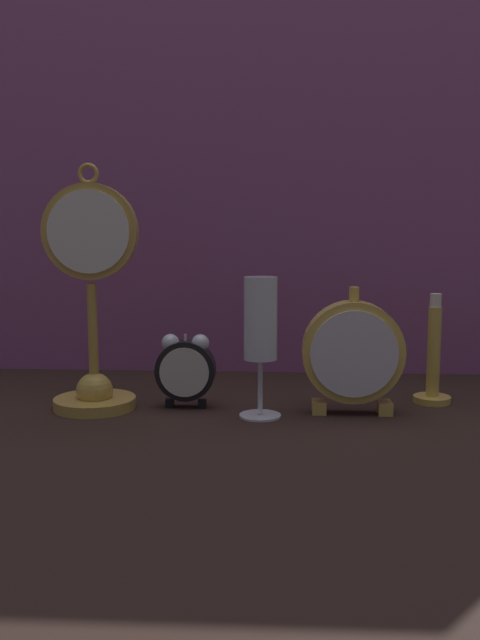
# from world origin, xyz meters

# --- Properties ---
(ground_plane) EXTENTS (4.00, 4.00, 0.00)m
(ground_plane) POSITION_xyz_m (0.00, 0.00, 0.00)
(ground_plane) COLOR black
(fabric_backdrop_drape) EXTENTS (1.65, 0.01, 0.66)m
(fabric_backdrop_drape) POSITION_xyz_m (0.00, 0.33, 0.33)
(fabric_backdrop_drape) COLOR #8E4C7F
(fabric_backdrop_drape) RESTS_ON ground_plane
(pocket_watch_on_stand) EXTENTS (0.14, 0.12, 0.35)m
(pocket_watch_on_stand) POSITION_xyz_m (-0.21, 0.05, 0.14)
(pocket_watch_on_stand) COLOR gold
(pocket_watch_on_stand) RESTS_ON ground_plane
(alarm_clock_twin_bell) EXTENTS (0.09, 0.03, 0.11)m
(alarm_clock_twin_bell) POSITION_xyz_m (-0.08, 0.07, 0.06)
(alarm_clock_twin_bell) COLOR black
(alarm_clock_twin_bell) RESTS_ON ground_plane
(mantel_clock_silver) EXTENTS (0.14, 0.04, 0.18)m
(mantel_clock_silver) POSITION_xyz_m (0.16, 0.05, 0.09)
(mantel_clock_silver) COLOR gold
(mantel_clock_silver) RESTS_ON ground_plane
(champagne_flute) EXTENTS (0.06, 0.06, 0.20)m
(champagne_flute) POSITION_xyz_m (0.03, 0.02, 0.13)
(champagne_flute) COLOR silver
(champagne_flute) RESTS_ON ground_plane
(brass_candlestick) EXTENTS (0.06, 0.06, 0.17)m
(brass_candlestick) POSITION_xyz_m (0.29, 0.12, 0.06)
(brass_candlestick) COLOR gold
(brass_candlestick) RESTS_ON ground_plane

